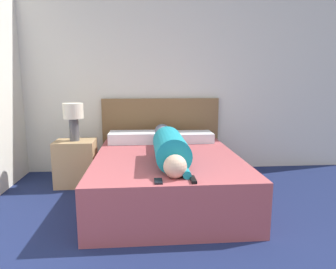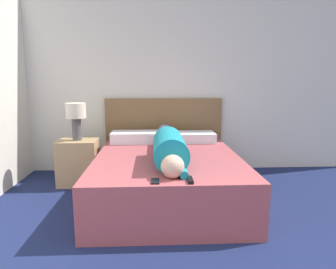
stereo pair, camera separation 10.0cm
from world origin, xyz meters
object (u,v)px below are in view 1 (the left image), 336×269
object	(u,v)px
cell_phone	(158,181)
pillow_second	(189,137)
nightstand	(76,163)
bed	(167,177)
tv_remote	(193,180)
table_lamp	(73,116)
pillow_near_headboard	(134,137)
person_lying	(168,145)

from	to	relation	value
cell_phone	pillow_second	bearing A→B (deg)	72.74
pillow_second	nightstand	bearing A→B (deg)	-172.46
bed	tv_remote	bearing A→B (deg)	-80.65
bed	pillow_second	world-z (taller)	pillow_second
nightstand	tv_remote	xyz separation A→B (m)	(1.21, -1.37, 0.22)
bed	table_lamp	bearing A→B (deg)	154.06
table_lamp	pillow_near_headboard	bearing A→B (deg)	15.04
bed	table_lamp	size ratio (longest dim) A/B	4.25
nightstand	bed	bearing A→B (deg)	-25.94
table_lamp	bed	bearing A→B (deg)	-25.94
cell_phone	person_lying	bearing A→B (deg)	79.12
cell_phone	table_lamp	bearing A→B (deg)	124.40
bed	tv_remote	world-z (taller)	tv_remote
nightstand	pillow_second	distance (m)	1.46
pillow_near_headboard	pillow_second	bearing A→B (deg)	-0.00
pillow_near_headboard	table_lamp	bearing A→B (deg)	-164.96
tv_remote	cell_phone	size ratio (longest dim) A/B	1.15
pillow_second	tv_remote	distance (m)	1.57
person_lying	tv_remote	size ratio (longest dim) A/B	11.71
nightstand	cell_phone	xyz separation A→B (m)	(0.94, -1.37, 0.21)
table_lamp	pillow_near_headboard	world-z (taller)	table_lamp
pillow_near_headboard	pillow_second	xyz separation A→B (m)	(0.72, -0.00, -0.01)
table_lamp	pillow_second	distance (m)	1.47
bed	pillow_near_headboard	size ratio (longest dim) A/B	3.06
person_lying	pillow_near_headboard	world-z (taller)	person_lying
person_lying	nightstand	bearing A→B (deg)	149.97
nightstand	person_lying	bearing A→B (deg)	-30.03
nightstand	table_lamp	xyz separation A→B (m)	(0.00, 0.00, 0.58)
table_lamp	tv_remote	bearing A→B (deg)	-48.54
person_lying	cell_phone	xyz separation A→B (m)	(-0.14, -0.74, -0.13)
person_lying	tv_remote	bearing A→B (deg)	-79.99
tv_remote	pillow_second	bearing A→B (deg)	82.38
bed	pillow_second	distance (m)	0.85
pillow_second	tv_remote	bearing A→B (deg)	-97.62
nightstand	person_lying	distance (m)	1.29
tv_remote	nightstand	bearing A→B (deg)	131.46
pillow_near_headboard	cell_phone	world-z (taller)	pillow_near_headboard
nightstand	tv_remote	size ratio (longest dim) A/B	3.69
table_lamp	person_lying	xyz separation A→B (m)	(1.08, -0.62, -0.24)
person_lying	pillow_near_headboard	distance (m)	0.90
person_lying	pillow_second	distance (m)	0.88
bed	cell_phone	world-z (taller)	cell_phone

